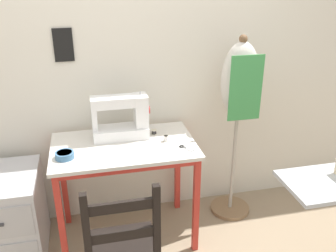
{
  "coord_description": "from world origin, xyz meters",
  "views": [
    {
      "loc": [
        -0.21,
        -1.99,
        1.91
      ],
      "look_at": [
        0.3,
        0.27,
        0.89
      ],
      "focal_mm": 40.0,
      "sensor_mm": 36.0,
      "label": 1
    }
  ],
  "objects_px": {
    "thread_spool_mid_table": "(166,138)",
    "dress_form": "(239,94)",
    "thread_spool_near_machine": "(154,132)",
    "fabric_bowl": "(65,155)",
    "filing_cabinet": "(7,216)",
    "scissors": "(184,147)",
    "sewing_machine": "(124,118)"
  },
  "relations": [
    {
      "from": "thread_spool_mid_table",
      "to": "dress_form",
      "type": "height_order",
      "value": "dress_form"
    },
    {
      "from": "thread_spool_near_machine",
      "to": "dress_form",
      "type": "height_order",
      "value": "dress_form"
    },
    {
      "from": "fabric_bowl",
      "to": "thread_spool_mid_table",
      "type": "relative_size",
      "value": 2.87
    },
    {
      "from": "thread_spool_near_machine",
      "to": "filing_cabinet",
      "type": "height_order",
      "value": "thread_spool_near_machine"
    },
    {
      "from": "dress_form",
      "to": "fabric_bowl",
      "type": "bearing_deg",
      "value": -169.6
    },
    {
      "from": "filing_cabinet",
      "to": "thread_spool_mid_table",
      "type": "bearing_deg",
      "value": -0.8
    },
    {
      "from": "fabric_bowl",
      "to": "thread_spool_mid_table",
      "type": "xyz_separation_m",
      "value": [
        0.68,
        0.1,
        -0.0
      ]
    },
    {
      "from": "scissors",
      "to": "thread_spool_mid_table",
      "type": "distance_m",
      "value": 0.16
    },
    {
      "from": "thread_spool_mid_table",
      "to": "scissors",
      "type": "bearing_deg",
      "value": -51.77
    },
    {
      "from": "thread_spool_mid_table",
      "to": "dress_form",
      "type": "relative_size",
      "value": 0.03
    },
    {
      "from": "sewing_machine",
      "to": "filing_cabinet",
      "type": "bearing_deg",
      "value": -172.37
    },
    {
      "from": "thread_spool_mid_table",
      "to": "filing_cabinet",
      "type": "height_order",
      "value": "thread_spool_mid_table"
    },
    {
      "from": "fabric_bowl",
      "to": "thread_spool_mid_table",
      "type": "height_order",
      "value": "same"
    },
    {
      "from": "fabric_bowl",
      "to": "filing_cabinet",
      "type": "distance_m",
      "value": 0.66
    },
    {
      "from": "thread_spool_near_machine",
      "to": "thread_spool_mid_table",
      "type": "bearing_deg",
      "value": -66.53
    },
    {
      "from": "scissors",
      "to": "thread_spool_near_machine",
      "type": "distance_m",
      "value": 0.3
    },
    {
      "from": "scissors",
      "to": "thread_spool_near_machine",
      "type": "bearing_deg",
      "value": 121.26
    },
    {
      "from": "scissors",
      "to": "thread_spool_mid_table",
      "type": "bearing_deg",
      "value": 128.23
    },
    {
      "from": "scissors",
      "to": "dress_form",
      "type": "xyz_separation_m",
      "value": [
        0.48,
        0.26,
        0.25
      ]
    },
    {
      "from": "sewing_machine",
      "to": "scissors",
      "type": "relative_size",
      "value": 3.64
    },
    {
      "from": "fabric_bowl",
      "to": "scissors",
      "type": "height_order",
      "value": "fabric_bowl"
    },
    {
      "from": "sewing_machine",
      "to": "filing_cabinet",
      "type": "height_order",
      "value": "sewing_machine"
    },
    {
      "from": "sewing_machine",
      "to": "thread_spool_mid_table",
      "type": "relative_size",
      "value": 9.66
    },
    {
      "from": "thread_spool_mid_table",
      "to": "filing_cabinet",
      "type": "distance_m",
      "value": 1.21
    },
    {
      "from": "thread_spool_near_machine",
      "to": "thread_spool_mid_table",
      "type": "relative_size",
      "value": 0.97
    },
    {
      "from": "filing_cabinet",
      "to": "dress_form",
      "type": "relative_size",
      "value": 0.43
    },
    {
      "from": "fabric_bowl",
      "to": "scissors",
      "type": "relative_size",
      "value": 1.08
    },
    {
      "from": "sewing_machine",
      "to": "thread_spool_mid_table",
      "type": "bearing_deg",
      "value": -25.39
    },
    {
      "from": "fabric_bowl",
      "to": "filing_cabinet",
      "type": "bearing_deg",
      "value": 165.86
    },
    {
      "from": "sewing_machine",
      "to": "fabric_bowl",
      "type": "bearing_deg",
      "value": -151.01
    },
    {
      "from": "fabric_bowl",
      "to": "thread_spool_near_machine",
      "type": "relative_size",
      "value": 2.97
    },
    {
      "from": "sewing_machine",
      "to": "scissors",
      "type": "xyz_separation_m",
      "value": [
        0.37,
        -0.25,
        -0.14
      ]
    }
  ]
}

